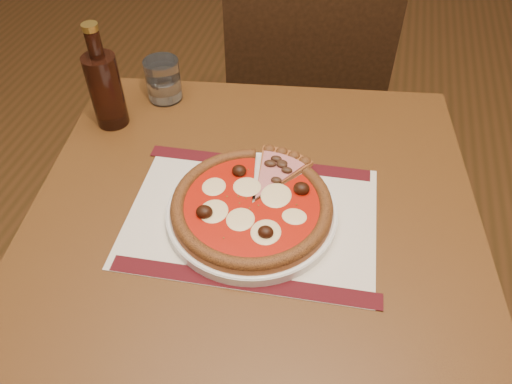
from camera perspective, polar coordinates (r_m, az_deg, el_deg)
table at (r=0.97m, az=-0.28°, el=-6.29°), size 0.91×0.91×0.75m
chair_far at (r=1.58m, az=5.28°, el=12.64°), size 0.56×0.56×0.97m
placemat at (r=0.88m, az=-0.48°, el=-2.79°), size 0.45×0.34×0.00m
plate at (r=0.87m, az=-0.48°, el=-2.35°), size 0.30×0.30×0.02m
pizza at (r=0.86m, az=-0.50°, el=-1.48°), size 0.28×0.28×0.04m
ham_slice at (r=0.91m, az=2.83°, el=1.87°), size 0.10×0.15×0.02m
water_glass at (r=1.14m, az=-10.56°, el=12.49°), size 0.10×0.10×0.09m
bottle at (r=1.07m, az=-16.86°, el=11.39°), size 0.07×0.07×0.22m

